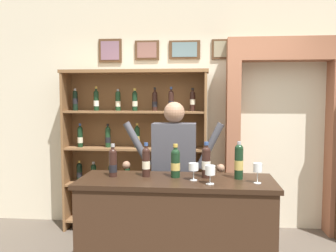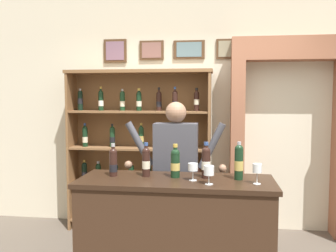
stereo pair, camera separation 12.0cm
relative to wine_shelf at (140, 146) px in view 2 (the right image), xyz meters
The scene contains 13 objects.
back_wall 0.94m from the wine_shelf, 20.78° to the left, with size 12.00×0.19×3.03m.
wine_shelf is the anchor object (origin of this frame).
archway_doorway 1.85m from the wine_shelf, ahead, with size 1.39×0.45×2.39m.
tasting_counter 1.67m from the wine_shelf, 66.54° to the right, with size 1.67×0.62×0.98m.
shopkeeper 1.04m from the wine_shelf, 57.52° to the right, with size 1.03×0.22×1.63m.
tasting_bottle_chianti 1.40m from the wine_shelf, 87.42° to the right, with size 0.07×0.07×0.29m.
tasting_bottle_riserva 1.41m from the wine_shelf, 75.49° to the right, with size 0.07×0.07×0.30m.
tasting_bottle_prosecco 1.50m from the wine_shelf, 65.91° to the right, with size 0.08×0.08×0.29m.
tasting_bottle_bianco 1.62m from the wine_shelf, 57.06° to the right, with size 0.08×0.08×0.31m.
tasting_bottle_vin_santo 1.80m from the wine_shelf, 49.99° to the right, with size 0.07×0.07×0.32m.
wine_glass_left 1.66m from the wine_shelf, 62.23° to the right, with size 0.08×0.08×0.15m.
wine_glass_center 1.83m from the wine_shelf, 60.22° to the right, with size 0.08×0.08×0.15m.
wine_glass_right 2.00m from the wine_shelf, 49.70° to the right, with size 0.07×0.07×0.17m.
Camera 2 is at (0.21, -3.07, 1.68)m, focal length 39.26 mm.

